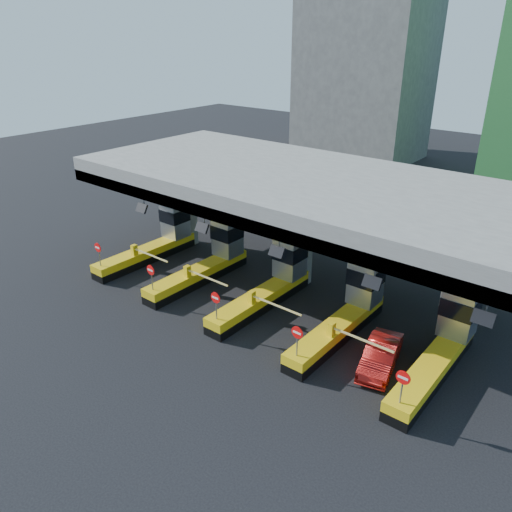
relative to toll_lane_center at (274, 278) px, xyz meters
The scene contains 9 objects.
ground 1.42m from the toll_lane_center, 90.42° to the right, with size 120.00×120.00×0.00m, color black.
toll_canopy 5.40m from the toll_lane_center, 90.02° to the left, with size 28.00×12.09×7.00m.
toll_lane_far_left 10.00m from the toll_lane_center, behind, with size 4.43×8.00×4.16m.
toll_lane_left 5.00m from the toll_lane_center, behind, with size 4.43×8.00×4.16m.
toll_lane_center is the anchor object (origin of this frame).
toll_lane_right 5.00m from the toll_lane_center, ahead, with size 4.43×8.00×4.16m.
toll_lane_far_right 10.00m from the toll_lane_center, ahead, with size 4.43×8.00×4.16m.
bg_building_concrete 39.11m from the toll_lane_center, 111.40° to the left, with size 14.00×10.00×18.00m, color #4C4C49.
red_car 8.08m from the toll_lane_center, 14.52° to the right, with size 1.38×3.96×1.30m, color maroon.
Camera 1 is at (15.41, -20.36, 14.60)m, focal length 35.00 mm.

